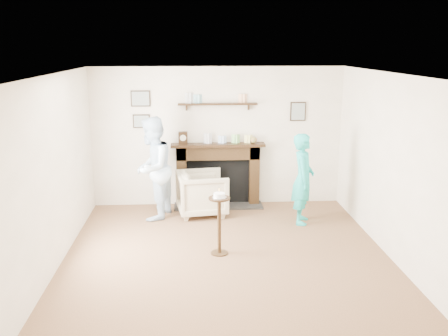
{
  "coord_description": "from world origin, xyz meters",
  "views": [
    {
      "loc": [
        -0.45,
        -6.35,
        2.86
      ],
      "look_at": [
        0.01,
        0.9,
        1.06
      ],
      "focal_mm": 40.0,
      "sensor_mm": 36.0,
      "label": 1
    }
  ],
  "objects": [
    {
      "name": "woman",
      "position": [
        1.33,
        1.37,
        0.0
      ],
      "size": [
        0.48,
        0.61,
        1.49
      ],
      "primitive_type": "imported",
      "rotation": [
        0.0,
        0.0,
        1.33
      ],
      "color": "#20BAAB",
      "rests_on": "ground"
    },
    {
      "name": "man",
      "position": [
        -1.13,
        1.76,
        0.0
      ],
      "size": [
        0.86,
        0.98,
        1.73
      ],
      "primitive_type": "imported",
      "rotation": [
        0.0,
        0.0,
        -1.84
      ],
      "color": "#AFC2DB",
      "rests_on": "ground"
    },
    {
      "name": "room_shell",
      "position": [
        -0.0,
        0.69,
        1.62
      ],
      "size": [
        4.54,
        5.02,
        2.52
      ],
      "color": "beige",
      "rests_on": "ground"
    },
    {
      "name": "armchair",
      "position": [
        -0.3,
        1.9,
        0.0
      ],
      "size": [
        0.93,
        0.91,
        0.75
      ],
      "primitive_type": "imported",
      "rotation": [
        0.0,
        0.0,
        1.71
      ],
      "color": "tan",
      "rests_on": "ground"
    },
    {
      "name": "ground",
      "position": [
        0.0,
        0.0,
        0.0
      ],
      "size": [
        5.0,
        5.0,
        0.0
      ],
      "primitive_type": "plane",
      "color": "brown",
      "rests_on": "ground"
    },
    {
      "name": "pedestal_table",
      "position": [
        -0.1,
        0.18,
        0.58
      ],
      "size": [
        0.3,
        0.3,
        0.95
      ],
      "color": "black",
      "rests_on": "ground"
    }
  ]
}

